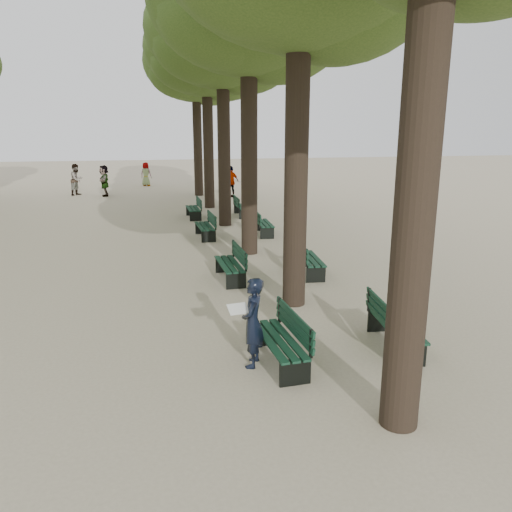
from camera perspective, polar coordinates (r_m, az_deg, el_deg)
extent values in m
plane|color=#BAAC8C|center=(8.71, 0.47, -12.75)|extent=(120.00, 120.00, 0.00)
cylinder|color=#33261C|center=(6.44, 18.21, 11.73)|extent=(0.52, 0.52, 7.50)
cylinder|color=#33261C|center=(11.04, 4.69, 13.19)|extent=(0.52, 0.52, 7.50)
cylinder|color=#33261C|center=(15.89, -0.79, 13.58)|extent=(0.52, 0.52, 7.50)
cylinder|color=#33261C|center=(20.81, -3.70, 13.74)|extent=(0.52, 0.52, 7.50)
ellipsoid|color=#334F1B|center=(21.14, -3.89, 24.50)|extent=(6.00, 6.00, 4.50)
cylinder|color=#33261C|center=(25.76, -5.50, 13.82)|extent=(0.52, 0.52, 7.50)
ellipsoid|color=#334F1B|center=(26.02, -5.73, 22.54)|extent=(6.00, 6.00, 4.50)
cylinder|color=#33261C|center=(30.72, -6.72, 13.86)|extent=(0.52, 0.52, 7.50)
ellipsoid|color=#334F1B|center=(30.95, -6.95, 21.19)|extent=(6.00, 6.00, 4.50)
cube|color=black|center=(8.78, 2.57, -10.88)|extent=(0.62, 1.83, 0.45)
cube|color=black|center=(8.69, 2.59, -9.54)|extent=(0.64, 1.83, 0.04)
cube|color=black|center=(8.67, 4.38, -7.68)|extent=(0.14, 1.80, 0.40)
cube|color=black|center=(13.42, -3.07, -1.85)|extent=(0.57, 1.81, 0.45)
cube|color=black|center=(13.36, -3.08, -0.92)|extent=(0.59, 1.81, 0.04)
cube|color=black|center=(13.35, -1.92, 0.27)|extent=(0.09, 1.80, 0.40)
cube|color=black|center=(18.71, -5.89, 2.75)|extent=(0.59, 1.82, 0.45)
cube|color=black|center=(18.66, -5.91, 3.42)|extent=(0.61, 1.82, 0.04)
cube|color=black|center=(18.66, -5.08, 4.28)|extent=(0.11, 1.80, 0.40)
cube|color=black|center=(22.96, -7.20, 4.87)|extent=(0.55, 1.81, 0.45)
cube|color=black|center=(22.92, -7.21, 5.42)|extent=(0.57, 1.81, 0.04)
cube|color=black|center=(22.91, -6.54, 6.12)|extent=(0.07, 1.80, 0.40)
cube|color=black|center=(9.73, 15.67, -8.83)|extent=(0.74, 1.85, 0.45)
cube|color=black|center=(9.64, 15.76, -7.60)|extent=(0.76, 1.85, 0.04)
cube|color=black|center=(9.45, 14.28, -6.20)|extent=(0.26, 1.79, 0.40)
cube|color=black|center=(14.04, 6.18, -1.19)|extent=(0.69, 1.84, 0.45)
cube|color=black|center=(13.98, 6.20, -0.30)|extent=(0.71, 1.84, 0.04)
cube|color=black|center=(13.85, 5.11, 0.75)|extent=(0.22, 1.80, 0.40)
cube|color=black|center=(19.19, 0.92, 3.12)|extent=(0.62, 1.83, 0.45)
cube|color=black|center=(19.15, 0.92, 3.78)|extent=(0.64, 1.83, 0.04)
cube|color=black|center=(19.06, 0.09, 4.55)|extent=(0.14, 1.80, 0.40)
cube|color=black|center=(23.34, -1.57, 5.13)|extent=(0.57, 1.81, 0.45)
cube|color=black|center=(23.31, -1.57, 5.68)|extent=(0.59, 1.82, 0.04)
cube|color=black|center=(23.23, -2.26, 6.31)|extent=(0.09, 1.80, 0.40)
imported|color=black|center=(8.51, -0.37, -7.62)|extent=(0.52, 0.70, 1.56)
cube|color=white|center=(8.37, -2.06, -6.05)|extent=(0.37, 0.29, 0.12)
imported|color=#262628|center=(36.64, -12.46, 9.12)|extent=(0.87, 0.66, 1.66)
imported|color=#262628|center=(36.64, -0.78, 9.46)|extent=(0.99, 1.01, 1.67)
imported|color=#262628|center=(32.64, -19.80, 8.22)|extent=(0.82, 0.98, 1.89)
imported|color=#262628|center=(29.75, -2.86, 8.48)|extent=(1.12, 0.87, 1.85)
imported|color=#262628|center=(31.61, -16.94, 8.23)|extent=(0.49, 1.74, 1.85)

